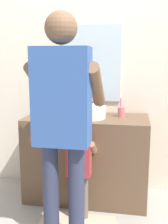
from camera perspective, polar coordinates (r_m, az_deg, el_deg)
name	(u,v)px	position (r m, az deg, el deg)	size (l,w,h in m)	color
ground_plane	(81,212)	(2.72, -0.59, -19.91)	(14.00, 14.00, 0.00)	#9E998E
back_wall	(92,63)	(2.94, 1.62, 10.10)	(4.40, 0.10, 2.70)	beige
vanity_cabinet	(87,158)	(2.80, 0.54, -9.43)	(1.19, 0.54, 0.83)	brown
sink_basin	(86,112)	(2.66, 0.49, 0.05)	(0.38, 0.38, 0.11)	silver
faucet	(90,105)	(2.87, 1.24, 1.38)	(0.18, 0.14, 0.18)	#B7BABF
toothbrush_cup	(121,112)	(2.72, 7.69, 0.09)	(0.07, 0.07, 0.21)	#D86666
soap_bottle	(58,109)	(2.78, -5.35, 0.71)	(0.06, 0.06, 0.16)	gold
child_toddler	(79,161)	(2.39, -1.07, -10.06)	(0.28, 0.28, 0.90)	#6B5B4C
adult_parent	(63,111)	(1.97, -4.38, 0.14)	(0.53, 0.56, 1.71)	#2D334C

